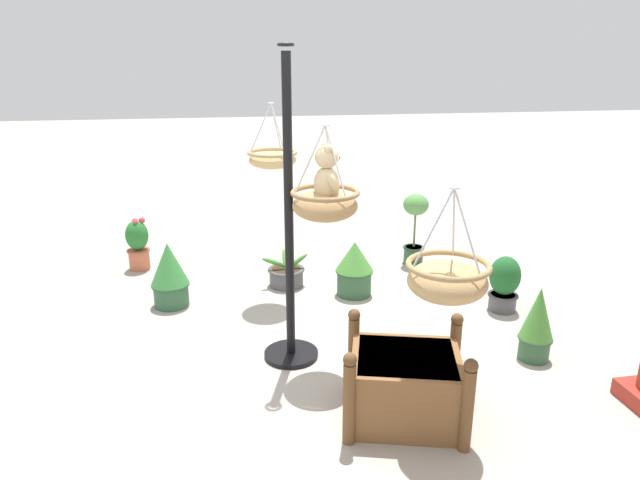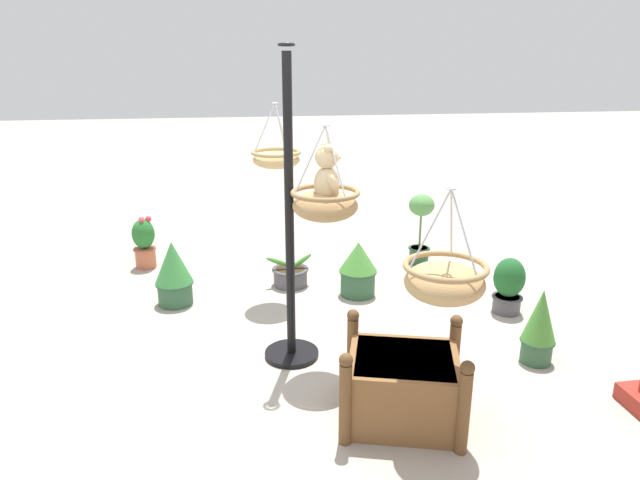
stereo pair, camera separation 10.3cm
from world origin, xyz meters
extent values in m
plane|color=#A8A093|center=(0.00, 0.00, 0.00)|extent=(40.00, 40.00, 0.00)
cylinder|color=black|center=(-0.20, -0.18, 1.19)|extent=(0.07, 0.07, 2.38)
cylinder|color=black|center=(-0.20, -0.18, 0.02)|extent=(0.44, 0.44, 0.04)
torus|color=black|center=(-0.20, -0.18, 2.42)|extent=(0.12, 0.12, 0.02)
ellipsoid|color=#A37F51|center=(-0.05, 0.07, 1.30)|extent=(0.48, 0.48, 0.22)
torus|color=olive|center=(-0.05, 0.07, 1.40)|extent=(0.51, 0.51, 0.04)
ellipsoid|color=silver|center=(-0.05, 0.07, 1.32)|extent=(0.42, 0.42, 0.18)
cylinder|color=#B7B7BC|center=(0.04, 0.13, 1.64)|extent=(0.21, 0.13, 0.49)
cylinder|color=#B7B7BC|center=(-0.15, 0.13, 1.64)|extent=(0.21, 0.13, 0.49)
cylinder|color=#B7B7BC|center=(-0.05, -0.04, 1.64)|extent=(0.01, 0.23, 0.49)
torus|color=#B7B7BC|center=(-0.05, 0.07, 1.88)|extent=(0.06, 0.06, 0.01)
ellipsoid|color=#D1B789|center=(-0.05, 0.08, 1.46)|extent=(0.22, 0.19, 0.26)
sphere|color=#D1B789|center=(-0.05, 0.08, 1.66)|extent=(0.20, 0.20, 0.17)
ellipsoid|color=beige|center=(-0.05, 0.15, 1.65)|extent=(0.09, 0.07, 0.05)
sphere|color=black|center=(-0.05, 0.17, 1.65)|extent=(0.02, 0.02, 0.02)
sphere|color=#D1B789|center=(-0.11, 0.08, 1.73)|extent=(0.06, 0.06, 0.06)
sphere|color=#D1B789|center=(0.01, 0.08, 1.73)|extent=(0.06, 0.06, 0.06)
ellipsoid|color=#D1B789|center=(-0.17, 0.11, 1.49)|extent=(0.07, 0.13, 0.16)
ellipsoid|color=#D1B789|center=(0.06, 0.11, 1.49)|extent=(0.07, 0.13, 0.16)
ellipsoid|color=#D1B789|center=(-0.11, 0.18, 1.36)|extent=(0.08, 0.15, 0.08)
ellipsoid|color=#D1B789|center=(0.01, 0.18, 1.36)|extent=(0.08, 0.15, 0.08)
ellipsoid|color=tan|center=(-1.45, -0.17, 1.40)|extent=(0.45, 0.45, 0.16)
torus|color=tan|center=(-1.45, -0.17, 1.47)|extent=(0.48, 0.48, 0.04)
cylinder|color=#B7B7BC|center=(-1.36, -0.12, 1.70)|extent=(0.19, 0.12, 0.46)
cylinder|color=#B7B7BC|center=(-1.54, -0.12, 1.70)|extent=(0.19, 0.12, 0.46)
cylinder|color=#B7B7BC|center=(-1.45, -0.27, 1.70)|extent=(0.01, 0.22, 0.46)
torus|color=#B7B7BC|center=(-1.45, -0.17, 1.93)|extent=(0.06, 0.06, 0.01)
ellipsoid|color=tan|center=(0.90, 0.64, 1.04)|extent=(0.48, 0.48, 0.23)
torus|color=#97794E|center=(0.90, 0.64, 1.15)|extent=(0.51, 0.51, 0.04)
ellipsoid|color=silver|center=(0.90, 0.64, 1.06)|extent=(0.43, 0.43, 0.19)
cylinder|color=#B7B7BC|center=(1.00, 0.70, 1.38)|extent=(0.21, 0.13, 0.48)
cylinder|color=#B7B7BC|center=(0.80, 0.70, 1.38)|extent=(0.21, 0.13, 0.48)
cylinder|color=#B7B7BC|center=(0.90, 0.53, 1.38)|extent=(0.01, 0.23, 0.48)
torus|color=#B7B7BC|center=(0.90, 0.64, 1.62)|extent=(0.06, 0.06, 0.01)
cube|color=brown|center=(0.74, 0.47, 0.23)|extent=(0.80, 0.86, 0.46)
cube|color=#382819|center=(0.74, 0.47, 0.43)|extent=(0.70, 0.76, 0.06)
cylinder|color=brown|center=(0.53, 0.90, 0.28)|extent=(0.08, 0.08, 0.56)
cylinder|color=brown|center=(1.13, 0.73, 0.28)|extent=(0.08, 0.08, 0.56)
cylinder|color=brown|center=(0.34, 0.21, 0.28)|extent=(0.08, 0.08, 0.56)
cylinder|color=brown|center=(0.94, 0.04, 0.28)|extent=(0.08, 0.08, 0.56)
sphere|color=brown|center=(0.53, 0.90, 0.59)|extent=(0.09, 0.09, 0.09)
sphere|color=brown|center=(1.13, 0.73, 0.59)|extent=(0.09, 0.09, 0.09)
sphere|color=brown|center=(0.34, 0.21, 0.59)|extent=(0.09, 0.09, 0.09)
sphere|color=brown|center=(0.94, 0.04, 0.59)|extent=(0.09, 0.09, 0.09)
cylinder|color=#4C4C51|center=(-0.72, 1.95, 0.08)|extent=(0.26, 0.26, 0.17)
torus|color=#444449|center=(-0.72, 1.95, 0.16)|extent=(0.29, 0.29, 0.03)
cylinder|color=#382819|center=(-0.72, 1.95, 0.15)|extent=(0.23, 0.23, 0.03)
ellipsoid|color=#1E5B28|center=(-0.72, 1.95, 0.36)|extent=(0.29, 0.29, 0.38)
cylinder|color=#BC6042|center=(-2.52, -1.64, 0.12)|extent=(0.23, 0.23, 0.23)
torus|color=#A9573B|center=(-2.52, -1.64, 0.22)|extent=(0.26, 0.26, 0.03)
cylinder|color=#382819|center=(-2.52, -1.64, 0.22)|extent=(0.20, 0.20, 0.03)
ellipsoid|color=#28702D|center=(-2.52, -1.64, 0.40)|extent=(0.25, 0.25, 0.35)
sphere|color=#E0384C|center=(-2.47, -1.63, 0.58)|extent=(0.05, 0.05, 0.05)
sphere|color=#E0384C|center=(-2.54, -1.57, 0.57)|extent=(0.07, 0.07, 0.07)
sphere|color=#E0384C|center=(-2.60, -1.65, 0.55)|extent=(0.07, 0.07, 0.07)
cylinder|color=#4C4C51|center=(-1.71, -0.03, 0.10)|extent=(0.36, 0.36, 0.19)
torus|color=#444449|center=(-1.71, -0.03, 0.18)|extent=(0.39, 0.39, 0.03)
cylinder|color=#382819|center=(-1.71, -0.03, 0.18)|extent=(0.31, 0.31, 0.03)
ellipsoid|color=#478E38|center=(-1.60, -0.02, 0.26)|extent=(0.26, 0.07, 0.20)
ellipsoid|color=#478E38|center=(-1.72, 0.09, 0.26)|extent=(0.06, 0.26, 0.19)
ellipsoid|color=#478E38|center=(-1.82, -0.03, 0.26)|extent=(0.25, 0.05, 0.21)
ellipsoid|color=#478E38|center=(-1.71, -0.16, 0.27)|extent=(0.06, 0.27, 0.15)
cylinder|color=#2D5638|center=(-1.35, 0.63, 0.13)|extent=(0.35, 0.35, 0.26)
torus|color=#294E32|center=(-1.35, 0.63, 0.25)|extent=(0.39, 0.39, 0.03)
cylinder|color=#382819|center=(-1.35, 0.63, 0.25)|extent=(0.31, 0.31, 0.03)
cone|color=#478E38|center=(-1.35, 0.63, 0.42)|extent=(0.39, 0.39, 0.31)
cylinder|color=#2D5638|center=(0.19, 1.75, 0.10)|extent=(0.24, 0.24, 0.19)
torus|color=#294E32|center=(0.19, 1.75, 0.18)|extent=(0.27, 0.27, 0.03)
cylinder|color=#382819|center=(0.19, 1.75, 0.18)|extent=(0.21, 0.21, 0.03)
cone|color=#478E38|center=(0.19, 1.75, 0.41)|extent=(0.26, 0.26, 0.43)
cylinder|color=#2D5638|center=(-1.41, -1.20, 0.11)|extent=(0.34, 0.34, 0.23)
torus|color=#294E32|center=(-1.41, -1.20, 0.22)|extent=(0.37, 0.37, 0.03)
cylinder|color=#382819|center=(-1.41, -1.20, 0.21)|extent=(0.30, 0.30, 0.03)
cone|color=#38843D|center=(-1.41, -1.20, 0.44)|extent=(0.37, 0.37, 0.42)
cylinder|color=#2D5638|center=(-2.14, 1.54, 0.10)|extent=(0.23, 0.23, 0.20)
torus|color=#294E32|center=(-2.14, 1.54, 0.19)|extent=(0.26, 0.26, 0.03)
cylinder|color=#382819|center=(-2.14, 1.54, 0.19)|extent=(0.20, 0.20, 0.03)
cylinder|color=#4C6B38|center=(-2.14, 1.54, 0.40)|extent=(0.02, 0.02, 0.40)
ellipsoid|color=#56934C|center=(-2.14, 1.54, 0.72)|extent=(0.29, 0.29, 0.25)
camera|label=1|loc=(3.86, -0.68, 2.33)|focal=31.57mm
camera|label=2|loc=(3.88, -0.58, 2.33)|focal=31.57mm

